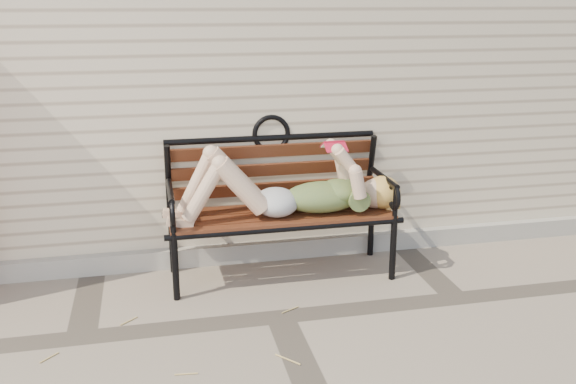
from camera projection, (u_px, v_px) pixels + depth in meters
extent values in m
plane|color=gray|center=(280.00, 317.00, 4.19)|extent=(80.00, 80.00, 0.00)
cube|color=beige|center=(220.00, 48.00, 6.56)|extent=(8.00, 4.00, 3.00)
cube|color=#A19C91|center=(255.00, 251.00, 5.08)|extent=(8.00, 0.10, 0.15)
cylinder|color=black|center=(175.00, 267.00, 4.37)|extent=(0.05, 0.05, 0.48)
cylinder|color=black|center=(172.00, 242.00, 4.81)|extent=(0.05, 0.05, 0.48)
cylinder|color=black|center=(393.00, 249.00, 4.69)|extent=(0.05, 0.05, 0.48)
cylinder|color=black|center=(371.00, 227.00, 5.14)|extent=(0.05, 0.05, 0.48)
cube|color=#5F2D18|center=(281.00, 215.00, 4.68)|extent=(1.62, 0.52, 0.03)
cylinder|color=black|center=(288.00, 229.00, 4.46)|extent=(1.70, 0.04, 0.04)
cylinder|color=black|center=(275.00, 208.00, 4.91)|extent=(1.70, 0.04, 0.04)
torus|color=black|center=(271.00, 134.00, 4.86)|extent=(0.29, 0.04, 0.29)
ellipsoid|color=#09393F|center=(322.00, 197.00, 4.67)|extent=(0.57, 0.33, 0.22)
ellipsoid|color=#09393F|center=(339.00, 191.00, 4.69)|extent=(0.28, 0.32, 0.17)
ellipsoid|color=#B7B7BC|center=(276.00, 202.00, 4.61)|extent=(0.32, 0.36, 0.20)
sphere|color=#D5A38F|center=(376.00, 193.00, 4.76)|extent=(0.23, 0.23, 0.23)
ellipsoid|color=#DDB853|center=(383.00, 192.00, 4.77)|extent=(0.27, 0.27, 0.24)
cube|color=#B1142F|center=(334.00, 142.00, 4.57)|extent=(0.15, 0.02, 0.02)
cube|color=white|center=(336.00, 148.00, 4.54)|extent=(0.15, 0.09, 0.05)
cube|color=white|center=(332.00, 145.00, 4.62)|extent=(0.15, 0.09, 0.05)
cube|color=#B1142F|center=(336.00, 147.00, 4.54)|extent=(0.16, 0.10, 0.06)
cube|color=#B1142F|center=(332.00, 144.00, 4.63)|extent=(0.16, 0.10, 0.06)
cylinder|color=tan|center=(245.00, 336.00, 3.94)|extent=(0.04, 0.12, 0.01)
cylinder|color=tan|center=(175.00, 328.00, 4.03)|extent=(0.11, 0.13, 0.01)
cylinder|color=tan|center=(307.00, 304.00, 4.35)|extent=(0.06, 0.13, 0.01)
cylinder|color=tan|center=(207.00, 346.00, 3.83)|extent=(0.20, 0.02, 0.01)
cylinder|color=tan|center=(87.00, 358.00, 3.70)|extent=(0.16, 0.09, 0.01)
cylinder|color=tan|center=(297.00, 355.00, 3.73)|extent=(0.08, 0.08, 0.01)
cylinder|color=tan|center=(158.00, 382.00, 3.47)|extent=(0.03, 0.12, 0.01)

